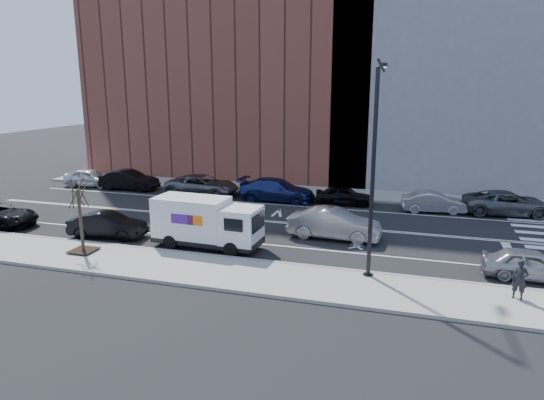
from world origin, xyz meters
The scene contains 22 objects.
ground centered at (0.00, 0.00, 0.00)m, with size 120.00×120.00×0.00m, color black.
sidewalk_near centered at (0.00, -8.80, 0.07)m, with size 44.00×3.60×0.15m, color gray.
sidewalk_far centered at (0.00, 8.80, 0.07)m, with size 44.00×3.60×0.15m, color gray.
curb_near centered at (0.00, -7.00, 0.08)m, with size 44.00×0.25×0.17m, color gray.
curb_far centered at (0.00, 7.00, 0.08)m, with size 44.00×0.25×0.17m, color gray.
road_markings centered at (0.00, 0.00, 0.00)m, with size 40.00×8.60×0.01m, color white, non-canonical shape.
bldg_brick centered at (-8.00, 15.60, 11.00)m, with size 26.00×10.00×22.00m, color brown.
bldg_concrete centered at (12.00, 15.60, 13.00)m, with size 20.00×10.00×26.00m, color slate.
streetlight centered at (7.00, -6.91, 5.08)m, with size 0.44×4.02×9.34m.
street_tree centered at (-7.00, -8.40, 1.45)m, with size 1.20×1.20×3.75m.
fedex_van centered at (-1.52, -5.60, 1.37)m, with size 5.82×2.25×2.62m.
far_parked_a centered at (-17.25, 5.91, 0.73)m, with size 1.73×4.31×1.47m, color silver.
far_parked_b centered at (-13.37, 5.68, 0.79)m, with size 1.66×4.77×1.57m, color black.
far_parked_c centered at (-6.84, 5.53, 0.78)m, with size 2.59×5.61×1.56m, color #55595D.
far_parked_d centered at (-0.89, 5.43, 0.81)m, with size 2.28×5.61×1.63m, color navy.
far_parked_e centered at (4.00, 5.61, 0.68)m, with size 1.61×4.00×1.36m, color black.
far_parked_f centered at (10.02, 5.32, 0.68)m, with size 1.44×4.14×1.36m, color #ADAEB2.
far_parked_g centered at (14.65, 6.06, 0.77)m, with size 2.56×5.55×1.54m, color #4E5156.
driving_sedan centered at (4.61, -2.21, 0.84)m, with size 1.77×5.07×1.67m, color #97989C.
near_parked_rear_a centered at (-7.50, -5.61, 0.70)m, with size 1.49×4.27×1.41m, color black.
near_parked_front centered at (13.79, -5.46, 0.68)m, with size 1.61×3.99×1.36m, color #A9A8AD.
pedestrian centered at (12.87, -8.14, 0.95)m, with size 0.58×0.38×1.60m, color black.
Camera 1 is at (8.67, -27.75, 8.35)m, focal length 32.00 mm.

